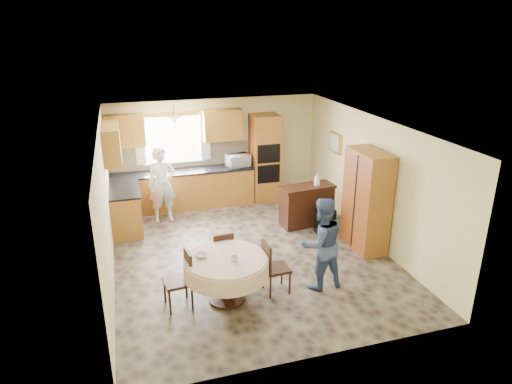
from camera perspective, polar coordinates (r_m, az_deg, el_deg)
The scene contains 36 objects.
floor at distance 8.80m, azimuth -0.76°, elevation -7.73°, with size 5.00×6.00×0.01m, color #71634F.
ceiling at distance 7.93m, azimuth -0.84°, elevation 8.39°, with size 5.00×6.00×0.01m, color white.
wall_back at distance 11.06m, azimuth -5.09°, elevation 5.15°, with size 5.00×0.02×2.50m, color beige.
wall_front at distance 5.74m, azimuth 7.61°, elevation -10.26°, with size 5.00×0.02×2.50m, color beige.
wall_left at distance 8.02m, azimuth -18.25°, elevation -1.90°, with size 0.02×6.00×2.50m, color beige.
wall_right at distance 9.25m, azimuth 14.27°, elevation 1.48°, with size 0.02×6.00×2.50m, color beige.
window at distance 10.81m, azimuth -10.35°, elevation 6.45°, with size 1.40×0.03×1.10m, color white.
curtain_left at distance 10.70m, azimuth -14.34°, elevation 6.27°, with size 0.22×0.02×1.15m, color white.
curtain_right at distance 10.85m, azimuth -6.38°, elevation 6.99°, with size 0.22×0.02×1.15m, color white.
base_cab_back at distance 10.90m, azimuth -9.01°, elevation 0.26°, with size 3.30×0.60×0.88m, color #B78730.
counter_back at distance 10.75m, azimuth -9.14°, elevation 2.56°, with size 3.30×0.64×0.04m, color black.
base_cab_left at distance 9.98m, azimuth -15.94°, elevation -2.24°, with size 0.60×1.20×0.88m, color #B78730.
counter_left at distance 9.82m, azimuth -16.20°, elevation 0.24°, with size 0.64×1.20×0.04m, color black.
backsplash at distance 10.94m, azimuth -9.44°, elevation 4.40°, with size 3.30×0.02×0.55m, color beige.
wall_cab_left at distance 10.54m, azimuth -16.07°, elevation 7.36°, with size 0.85×0.33×0.72m, color #A87B2A.
wall_cab_right at distance 10.78m, azimuth -4.23°, elevation 8.38°, with size 0.90×0.33×0.72m, color #A87B2A.
wall_cab_side at distance 9.53m, azimuth -17.61°, elevation 5.86°, with size 0.33×1.20×0.72m, color #A87B2A.
oven_tower at distance 11.11m, azimuth 1.10°, elevation 4.28°, with size 0.66×0.62×2.12m, color #B78730.
oven_upper at distance 10.77m, azimuth 1.62°, elevation 4.80°, with size 0.56×0.01×0.45m, color black.
oven_lower at distance 10.91m, azimuth 1.59°, elevation 2.27°, with size 0.56×0.01×0.45m, color black.
pendant at distance 10.23m, azimuth -10.21°, elevation 8.66°, with size 0.36×0.36×0.18m, color beige.
sideboard at distance 9.93m, azimuth 6.34°, elevation -1.80°, with size 1.17×0.48×0.84m, color #371A0F.
space_heater at distance 9.65m, azimuth 8.61°, elevation -3.58°, with size 0.39×0.27×0.53m, color black.
cupboard at distance 8.93m, azimuth 13.65°, elevation -1.04°, with size 0.51×1.02×1.95m, color #B78730.
dining_table at distance 7.19m, azimuth -3.74°, elevation -9.39°, with size 1.32×1.32×0.75m.
chair_left at distance 7.19m, azimuth -9.23°, elevation -10.34°, with size 0.45×0.45×0.93m.
chair_back at distance 7.87m, azimuth -4.22°, elevation -7.53°, with size 0.39×0.39×0.86m.
chair_right at distance 7.43m, azimuth 2.05°, elevation -9.09°, with size 0.41×0.41×0.90m.
framed_picture at distance 10.47m, azimuth 9.88°, elevation 6.10°, with size 0.06×0.55×0.45m.
microwave at distance 10.89m, azimuth -2.26°, elevation 3.96°, with size 0.53×0.36×0.29m, color silver.
person_sink at distance 10.13m, azimuth -11.65°, elevation 0.89°, with size 0.61×0.40×1.67m, color silver.
person_dining at distance 7.52m, azimuth 8.14°, elevation -6.42°, with size 0.77×0.60×1.58m, color #384C7C.
bowl_sideboard at distance 9.63m, azimuth 4.31°, elevation 0.38°, with size 0.20×0.20×0.05m, color #B2B2B2.
bottle_sideboard at distance 9.80m, azimuth 7.64°, elevation 1.50°, with size 0.13×0.13×0.33m, color silver.
cup_table at distance 7.00m, azimuth -2.71°, elevation -8.30°, with size 0.11×0.11×0.09m, color #B2B2B2.
bowl_table at distance 7.16m, azimuth -6.87°, elevation -7.89°, with size 0.18×0.18×0.06m, color #B2B2B2.
Camera 1 is at (-2.12, -7.46, 4.17)m, focal length 32.00 mm.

